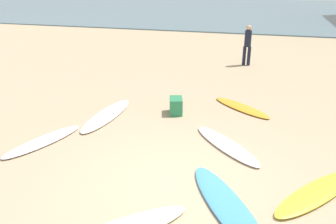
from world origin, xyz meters
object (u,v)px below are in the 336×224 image
at_px(surfboard_5, 317,193).
at_px(beachgoer_near, 248,43).
at_px(beach_cooler, 176,106).
at_px(surfboard_6, 227,205).
at_px(surfboard_2, 226,145).
at_px(surfboard_0, 107,115).
at_px(surfboard_4, 241,107).
at_px(surfboard_3, 43,141).

height_order(surfboard_5, beachgoer_near, beachgoer_near).
bearing_deg(beach_cooler, surfboard_6, -63.16).
distance_m(surfboard_2, surfboard_6, 2.18).
xyz_separation_m(surfboard_0, surfboard_5, (5.07, -2.21, 0.00)).
height_order(surfboard_5, surfboard_6, surfboard_5).
xyz_separation_m(surfboard_0, surfboard_6, (3.63, -3.00, -0.00)).
height_order(surfboard_4, surfboard_5, surfboard_5).
bearing_deg(surfboard_0, surfboard_3, -108.85).
distance_m(beachgoer_near, beach_cooler, 6.43).
xyz_separation_m(surfboard_0, surfboard_4, (3.43, 1.65, -0.01)).
xyz_separation_m(surfboard_2, surfboard_3, (-4.01, -1.00, -0.00)).
relative_size(surfboard_6, beach_cooler, 4.67).
distance_m(surfboard_2, beachgoer_near, 7.91).
bearing_deg(beach_cooler, beachgoer_near, 77.44).
bearing_deg(surfboard_3, surfboard_5, 14.32).
relative_size(surfboard_6, beachgoer_near, 1.47).
bearing_deg(surfboard_6, surfboard_2, -115.11).
bearing_deg(surfboard_2, surfboard_0, 122.01).
relative_size(surfboard_2, surfboard_6, 0.88).
bearing_deg(surfboard_0, beach_cooler, 25.41).
xyz_separation_m(surfboard_5, beachgoer_near, (-1.95, 9.22, 0.89)).
xyz_separation_m(surfboard_3, surfboard_6, (4.31, -1.16, -0.00)).
bearing_deg(surfboard_4, beachgoer_near, -137.45).
bearing_deg(surfboard_6, surfboard_0, -72.57).
bearing_deg(beach_cooler, surfboard_4, 27.42).
bearing_deg(surfboard_5, beach_cooler, 175.21).
bearing_deg(surfboard_3, surfboard_6, 2.94).
distance_m(surfboard_6, beachgoer_near, 10.06).
bearing_deg(beachgoer_near, surfboard_6, -79.64).
relative_size(surfboard_0, beach_cooler, 4.72).
xyz_separation_m(surfboard_2, surfboard_6, (0.30, -2.15, -0.00)).
bearing_deg(surfboard_5, surfboard_0, -166.66).
relative_size(surfboard_0, surfboard_5, 1.12).
height_order(surfboard_4, surfboard_6, surfboard_6).
distance_m(surfboard_0, surfboard_2, 3.44).
bearing_deg(surfboard_5, surfboard_3, -146.78).
relative_size(surfboard_2, surfboard_4, 1.07).
distance_m(surfboard_2, beach_cooler, 2.28).
distance_m(surfboard_2, surfboard_5, 2.21).
relative_size(surfboard_0, beachgoer_near, 1.49).
bearing_deg(beachgoer_near, surfboard_0, -106.56).
xyz_separation_m(surfboard_5, beach_cooler, (-3.34, 2.98, 0.18)).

